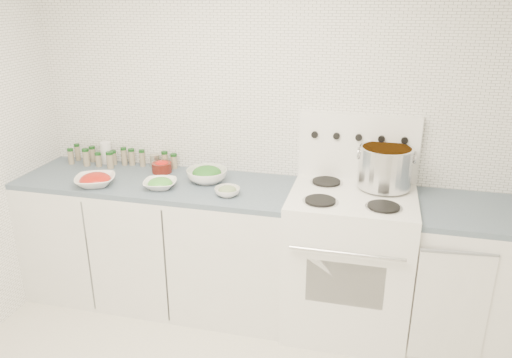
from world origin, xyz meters
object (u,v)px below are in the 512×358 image
object	(u,v)px
stove	(349,257)
bowl_snowpea	(160,184)
stock_pot	(385,165)
bowl_tomato	(95,180)

from	to	relation	value
stove	bowl_snowpea	bearing A→B (deg)	-174.58
bowl_snowpea	stock_pot	bearing A→B (deg)	10.41
stove	bowl_tomato	xyz separation A→B (m)	(-1.65, -0.17, 0.44)
bowl_tomato	bowl_snowpea	bearing A→B (deg)	7.48
stove	bowl_snowpea	distance (m)	1.30
stock_pot	bowl_tomato	bearing A→B (deg)	-170.28
bowl_tomato	bowl_snowpea	world-z (taller)	bowl_tomato
bowl_tomato	bowl_snowpea	distance (m)	0.43
bowl_tomato	bowl_snowpea	size ratio (longest dim) A/B	1.32
stove	stock_pot	bearing A→B (deg)	38.60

